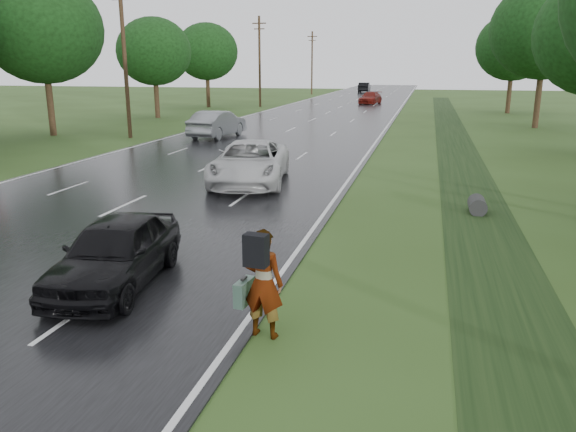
# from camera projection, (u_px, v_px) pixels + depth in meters

# --- Properties ---
(road) EXTENTS (14.00, 180.00, 0.04)m
(road) POSITION_uv_depth(u_px,v_px,m) (323.00, 115.00, 53.62)
(road) COLOR black
(road) RESTS_ON ground
(edge_stripe_east) EXTENTS (0.12, 180.00, 0.01)m
(edge_stripe_east) POSITION_uv_depth(u_px,v_px,m) (394.00, 116.00, 52.06)
(edge_stripe_east) COLOR silver
(edge_stripe_east) RESTS_ON road
(edge_stripe_west) EXTENTS (0.12, 180.00, 0.01)m
(edge_stripe_west) POSITION_uv_depth(u_px,v_px,m) (255.00, 114.00, 55.17)
(edge_stripe_west) COLOR silver
(edge_stripe_west) RESTS_ON road
(center_line) EXTENTS (0.12, 180.00, 0.01)m
(center_line) POSITION_uv_depth(u_px,v_px,m) (323.00, 115.00, 53.62)
(center_line) COLOR silver
(center_line) RESTS_ON road
(drainage_ditch) EXTENTS (2.20, 120.00, 0.56)m
(drainage_ditch) POSITION_uv_depth(u_px,v_px,m) (462.00, 166.00, 26.31)
(drainage_ditch) COLOR black
(drainage_ditch) RESTS_ON ground
(utility_pole_mid) EXTENTS (1.60, 0.26, 10.00)m
(utility_pole_mid) POSITION_uv_depth(u_px,v_px,m) (125.00, 56.00, 35.65)
(utility_pole_mid) COLOR #342215
(utility_pole_mid) RESTS_ON ground
(utility_pole_far) EXTENTS (1.60, 0.26, 10.00)m
(utility_pole_far) POSITION_uv_depth(u_px,v_px,m) (260.00, 60.00, 63.78)
(utility_pole_far) COLOR #342215
(utility_pole_far) RESTS_ON ground
(utility_pole_distant) EXTENTS (1.60, 0.26, 10.00)m
(utility_pole_distant) POSITION_uv_depth(u_px,v_px,m) (312.00, 62.00, 91.92)
(utility_pole_distant) COLOR #342215
(utility_pole_distant) RESTS_ON ground
(tree_east_d) EXTENTS (8.00, 8.00, 10.76)m
(tree_east_d) POSITION_uv_depth(u_px,v_px,m) (546.00, 30.00, 41.10)
(tree_east_d) COLOR #342215
(tree_east_d) RESTS_ON ground
(tree_east_f) EXTENTS (7.20, 7.20, 9.62)m
(tree_east_f) POSITION_uv_depth(u_px,v_px,m) (514.00, 47.00, 54.50)
(tree_east_f) COLOR #342215
(tree_east_f) RESTS_ON ground
(tree_west_c) EXTENTS (7.80, 7.80, 10.43)m
(tree_west_c) POSITION_uv_depth(u_px,v_px,m) (42.00, 29.00, 36.54)
(tree_west_c) COLOR #342215
(tree_west_c) RESTS_ON ground
(tree_west_d) EXTENTS (6.60, 6.60, 8.80)m
(tree_west_d) POSITION_uv_depth(u_px,v_px,m) (154.00, 51.00, 49.77)
(tree_west_d) COLOR #342215
(tree_west_d) RESTS_ON ground
(tree_west_f) EXTENTS (7.00, 7.00, 9.29)m
(tree_west_f) POSITION_uv_depth(u_px,v_px,m) (207.00, 52.00, 62.96)
(tree_west_f) COLOR #342215
(tree_west_f) RESTS_ON ground
(pedestrian) EXTENTS (0.91, 0.86, 1.96)m
(pedestrian) POSITION_uv_depth(u_px,v_px,m) (262.00, 282.00, 9.62)
(pedestrian) COLOR #A5998C
(pedestrian) RESTS_ON ground
(white_pickup) EXTENTS (3.72, 6.38, 1.67)m
(white_pickup) POSITION_uv_depth(u_px,v_px,m) (250.00, 163.00, 22.31)
(white_pickup) COLOR silver
(white_pickup) RESTS_ON road
(dark_sedan) EXTENTS (2.25, 4.55, 1.49)m
(dark_sedan) POSITION_uv_depth(u_px,v_px,m) (115.00, 252.00, 11.90)
(dark_sedan) COLOR black
(dark_sedan) RESTS_ON road
(silver_sedan) EXTENTS (2.39, 5.45, 1.74)m
(silver_sedan) POSITION_uv_depth(u_px,v_px,m) (217.00, 124.00, 36.81)
(silver_sedan) COLOR gray
(silver_sedan) RESTS_ON road
(far_car_red) EXTENTS (2.81, 5.26, 1.45)m
(far_car_red) POSITION_uv_depth(u_px,v_px,m) (370.00, 98.00, 69.50)
(far_car_red) COLOR maroon
(far_car_red) RESTS_ON road
(far_car_dark) EXTENTS (1.92, 5.24, 1.72)m
(far_car_dark) POSITION_uv_depth(u_px,v_px,m) (364.00, 87.00, 99.10)
(far_car_dark) COLOR black
(far_car_dark) RESTS_ON road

